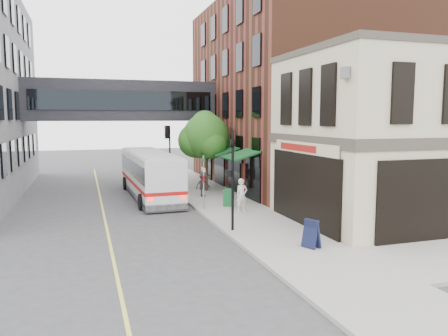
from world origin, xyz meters
TOP-DOWN VIEW (x-y plane):
  - ground at (0.00, 0.00)m, footprint 120.00×120.00m
  - sidewalk_main at (2.00, 14.00)m, footprint 4.00×60.00m
  - corner_building at (8.97, 2.00)m, footprint 10.19×8.12m
  - brick_building at (9.98, 15.00)m, footprint 13.76×18.00m
  - skyway_bridge at (-3.00, 18.00)m, footprint 14.00×3.18m
  - traffic_signal_near at (0.37, 2.00)m, footprint 0.44×0.22m
  - traffic_signal_far at (0.26, 17.00)m, footprint 0.53×0.28m
  - street_sign_pole at (0.39, 7.00)m, footprint 0.08×0.75m
  - street_tree at (2.19, 13.22)m, footprint 3.80×3.20m
  - lane_marking at (-5.00, 10.00)m, footprint 0.12×40.00m
  - bus at (-1.83, 12.41)m, footprint 2.88×10.91m
  - pedestrian_a at (2.18, 5.65)m, footprint 0.69×0.49m
  - pedestrian_b at (2.31, 13.82)m, footprint 0.89×0.71m
  - pedestrian_c at (1.36, 10.75)m, footprint 1.04×0.65m
  - newspaper_box at (1.90, 7.31)m, footprint 0.61×0.58m
  - sandwich_board at (2.46, -1.50)m, footprint 0.63×0.75m

SIDE VIEW (x-z plane):
  - ground at x=0.00m, z-range 0.00..0.00m
  - lane_marking at x=-5.00m, z-range 0.00..0.01m
  - sidewalk_main at x=2.00m, z-range 0.00..0.15m
  - newspaper_box at x=1.90m, z-range 0.15..1.15m
  - sandwich_board at x=2.46m, z-range 0.15..1.29m
  - pedestrian_c at x=1.36m, z-range 0.15..1.69m
  - pedestrian_b at x=2.31m, z-range 0.15..1.88m
  - pedestrian_a at x=2.18m, z-range 0.15..1.95m
  - bus at x=-1.83m, z-range 0.18..3.10m
  - street_sign_pole at x=0.39m, z-range 0.43..3.43m
  - traffic_signal_near at x=0.37m, z-range 0.68..5.28m
  - traffic_signal_far at x=0.26m, z-range 1.09..5.59m
  - street_tree at x=2.19m, z-range 1.11..6.71m
  - corner_building at x=8.97m, z-range -0.01..8.44m
  - skyway_bridge at x=-3.00m, z-range 5.00..8.00m
  - brick_building at x=9.98m, z-range -0.01..13.99m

